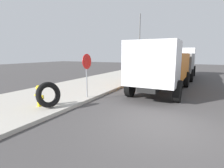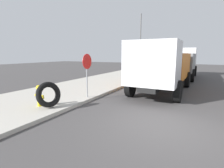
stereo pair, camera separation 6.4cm
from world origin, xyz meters
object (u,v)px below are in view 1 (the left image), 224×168
(fire_hydrant, at_px, (39,95))
(loose_tire, at_px, (49,95))
(dump_truck_orange, at_px, (162,66))
(dump_truck_gray, at_px, (180,62))
(stop_sign, at_px, (87,67))
(street_light_pole, at_px, (139,46))

(fire_hydrant, relative_size, loose_tire, 0.85)
(dump_truck_orange, distance_m, dump_truck_gray, 7.72)
(loose_tire, xyz_separation_m, stop_sign, (2.20, -0.42, 0.99))
(stop_sign, height_order, dump_truck_orange, dump_truck_orange)
(dump_truck_orange, bearing_deg, loose_tire, 150.18)
(stop_sign, distance_m, dump_truck_orange, 4.82)
(loose_tire, height_order, dump_truck_gray, dump_truck_gray)
(fire_hydrant, bearing_deg, loose_tire, -85.83)
(fire_hydrant, bearing_deg, dump_truck_gray, -17.04)
(stop_sign, xyz_separation_m, dump_truck_orange, (3.77, -3.01, -0.08))
(street_light_pole, bearing_deg, dump_truck_gray, -57.80)
(dump_truck_orange, height_order, dump_truck_gray, same)
(loose_tire, relative_size, dump_truck_orange, 0.15)
(dump_truck_orange, bearing_deg, stop_sign, 141.45)
(loose_tire, bearing_deg, dump_truck_orange, -29.82)
(loose_tire, height_order, street_light_pole, street_light_pole)
(stop_sign, height_order, dump_truck_gray, dump_truck_gray)
(fire_hydrant, distance_m, stop_sign, 2.64)
(dump_truck_orange, bearing_deg, street_light_pole, 30.71)
(fire_hydrant, distance_m, loose_tire, 0.52)
(fire_hydrant, distance_m, dump_truck_orange, 7.25)
(fire_hydrant, bearing_deg, dump_truck_orange, -33.23)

